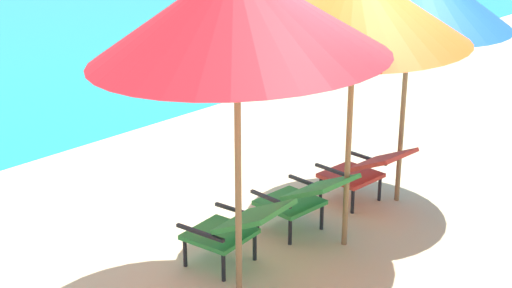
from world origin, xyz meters
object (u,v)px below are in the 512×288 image
Objects in this scene: lounge_chair_left at (236,226)px; beach_umbrella_left at (237,10)px; lounge_chair_center at (304,196)px; lounge_chair_right at (365,169)px; beach_umbrella_center at (355,5)px.

beach_umbrella_left is at bearing -133.44° from lounge_chair_left.
lounge_chair_left is 1.03× the size of lounge_chair_center.
lounge_chair_right is at bearing -1.93° from lounge_chair_center.
beach_umbrella_center is at bearing -22.63° from lounge_chair_left.
lounge_chair_center is 0.93m from lounge_chair_right.
lounge_chair_left is 1.80m from lounge_chair_right.
lounge_chair_right is at bearing -1.86° from lounge_chair_left.
lounge_chair_right is 0.30× the size of beach_umbrella_left.
lounge_chair_center is at bearing 15.88° from beach_umbrella_left.
lounge_chair_left is at bearing 157.37° from beach_umbrella_center.
beach_umbrella_center is (-0.81, -0.36, 1.78)m from lounge_chair_right.
lounge_chair_center is at bearing 178.07° from lounge_chair_right.
lounge_chair_right is at bearing 8.40° from beach_umbrella_left.
beach_umbrella_center is (0.12, -0.39, 1.78)m from lounge_chair_center.
lounge_chair_right is 2.90m from beach_umbrella_left.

